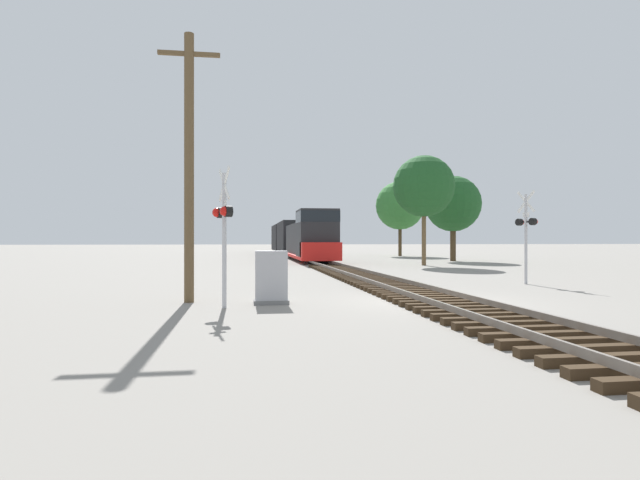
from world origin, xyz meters
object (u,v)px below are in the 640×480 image
freight_train (293,239)px  utility_pole (189,164)px  crossing_signal_far (526,228)px  tree_far_right (424,186)px  tree_mid_background (453,204)px  tree_deep_background (400,206)px  relay_cabinet (271,278)px  crossing_signal_near (223,221)px

freight_train → utility_pole: 44.93m
crossing_signal_far → tree_far_right: tree_far_right is taller
utility_pole → tree_mid_background: (19.64, 26.49, 0.91)m
freight_train → tree_far_right: (7.29, -24.70, 3.72)m
tree_far_right → tree_mid_background: bearing=52.9°
freight_train → tree_deep_background: 13.23m
utility_pole → tree_mid_background: 32.99m
utility_pole → tree_mid_background: size_ratio=1.06×
relay_cabinet → utility_pole: bearing=163.2°
freight_train → crossing_signal_far: freight_train is taller
tree_far_right → tree_deep_background: tree_deep_background is taller
freight_train → utility_pole: utility_pole is taller
crossing_signal_far → tree_far_right: (1.20, 15.42, 3.38)m
freight_train → crossing_signal_far: (6.09, -40.12, 0.34)m
utility_pole → tree_far_right: bearing=53.6°
crossing_signal_far → tree_deep_background: tree_deep_background is taller
relay_cabinet → utility_pole: (-2.38, 0.72, 3.35)m
utility_pole → tree_far_right: (14.44, 19.61, 1.65)m
crossing_signal_far → relay_cabinet: 12.02m
tree_mid_background → tree_far_right: bearing=-127.1°
crossing_signal_far → tree_far_right: 15.84m
crossing_signal_near → tree_deep_background: (18.14, 41.79, 3.48)m
tree_deep_background → crossing_signal_far: bearing=-99.3°
utility_pole → tree_deep_background: 44.76m
utility_pole → crossing_signal_far: bearing=17.5°
freight_train → relay_cabinet: 45.30m
freight_train → relay_cabinet: size_ratio=30.64×
relay_cabinet → tree_deep_background: (16.81, 41.12, 5.07)m
crossing_signal_far → tree_mid_background: 23.36m
freight_train → tree_mid_background: 21.96m
crossing_signal_near → tree_far_right: 25.13m
crossing_signal_near → relay_cabinet: size_ratio=2.50×
freight_train → tree_far_right: tree_far_right is taller
utility_pole → tree_deep_background: bearing=64.6°
freight_train → crossing_signal_near: (-6.08, -45.70, 0.32)m
relay_cabinet → utility_pole: size_ratio=0.19×
crossing_signal_near → tree_far_right: tree_far_right is taller
freight_train → tree_deep_background: bearing=-18.0°
crossing_signal_near → utility_pole: (-1.06, 1.39, 1.76)m
crossing_signal_far → relay_cabinet: bearing=97.1°
crossing_signal_far → tree_deep_background: 36.87m
relay_cabinet → freight_train: bearing=84.0°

